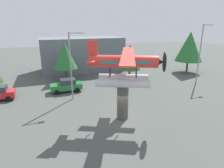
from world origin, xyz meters
name	(u,v)px	position (x,y,z in m)	size (l,w,h in m)	color
ground_plane	(122,118)	(0.00, 0.00, 0.00)	(140.00, 140.00, 0.00)	#4C514C
display_pedestal	(123,101)	(0.00, 0.00, 1.77)	(1.10, 1.10, 3.54)	#4C4742
floatplane_monument	(125,67)	(0.12, -0.06, 5.22)	(7.15, 9.89, 4.00)	silver
car_mid_green	(67,85)	(-4.14, 9.87, 0.88)	(4.20, 2.02, 1.76)	#237A38
streetlight_primary	(72,62)	(-3.62, 6.80, 4.67)	(1.84, 0.28, 8.06)	gray
streetlight_secondary	(201,50)	(16.15, 7.35, 5.11)	(1.84, 0.28, 8.92)	gray
storefront_building	(82,54)	(0.55, 22.00, 3.22)	(15.44, 7.63, 6.44)	slate
tree_east	(65,56)	(-3.50, 15.20, 4.13)	(3.73, 3.73, 6.22)	brown
tree_center_back	(130,57)	(6.54, 12.43, 3.75)	(3.59, 3.59, 5.75)	brown
tree_far_east	(189,46)	(19.17, 13.31, 4.93)	(4.93, 4.93, 7.68)	brown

